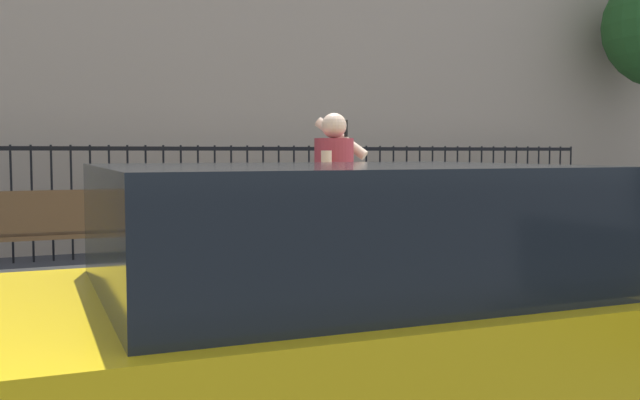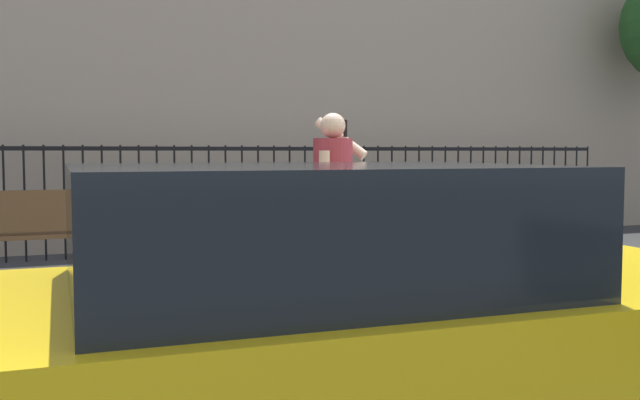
# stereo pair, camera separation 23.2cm
# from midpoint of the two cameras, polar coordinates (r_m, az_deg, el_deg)

# --- Properties ---
(ground_plane) EXTENTS (60.00, 60.00, 0.00)m
(ground_plane) POSITION_cam_midpoint_polar(r_m,az_deg,el_deg) (6.06, 14.62, -10.65)
(ground_plane) COLOR #333338
(sidewalk) EXTENTS (28.00, 4.40, 0.15)m
(sidewalk) POSITION_cam_midpoint_polar(r_m,az_deg,el_deg) (7.85, 4.54, -6.65)
(sidewalk) COLOR #B2ADA3
(sidewalk) RESTS_ON ground
(iron_fence) EXTENTS (12.03, 0.04, 1.60)m
(iron_fence) POSITION_cam_midpoint_polar(r_m,az_deg,el_deg) (11.12, -4.52, 1.36)
(iron_fence) COLOR black
(iron_fence) RESTS_ON ground
(taxi_yellow) EXTENTS (4.25, 1.95, 1.45)m
(taxi_yellow) POSITION_cam_midpoint_polar(r_m,az_deg,el_deg) (3.29, 1.68, -10.31)
(taxi_yellow) COLOR yellow
(taxi_yellow) RESTS_ON ground
(pedestrian_on_phone) EXTENTS (0.68, 0.69, 1.69)m
(pedestrian_on_phone) POSITION_cam_midpoint_polar(r_m,az_deg,el_deg) (6.17, -0.04, 0.38)
(pedestrian_on_phone) COLOR beige
(pedestrian_on_phone) RESTS_ON sidewalk
(street_bench) EXTENTS (1.60, 0.45, 0.95)m
(street_bench) POSITION_cam_midpoint_polar(r_m,az_deg,el_deg) (8.24, -23.16, -2.40)
(street_bench) COLOR brown
(street_bench) RESTS_ON sidewalk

